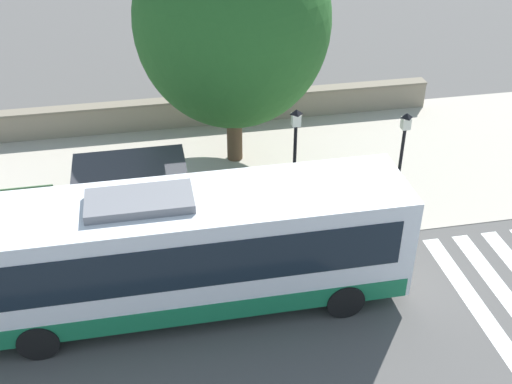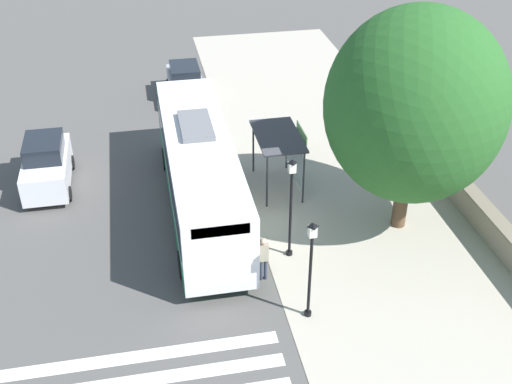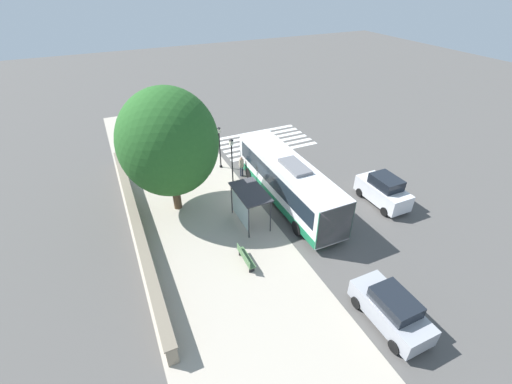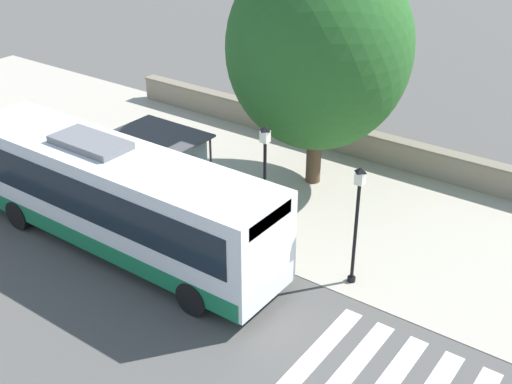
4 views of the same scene
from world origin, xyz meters
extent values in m
plane|color=#514F4C|center=(0.00, 0.00, 0.00)|extent=(120.00, 120.00, 0.00)
cube|color=#ADA393|center=(-4.50, 0.00, 0.01)|extent=(9.00, 44.00, 0.02)
cube|color=gray|center=(-8.55, 0.00, 0.53)|extent=(0.50, 20.00, 1.06)
cube|color=#776C5B|center=(-8.55, 0.00, 1.10)|extent=(0.60, 20.00, 0.08)
cube|color=white|center=(1.93, -1.13, 1.86)|extent=(2.48, 11.48, 2.83)
cube|color=black|center=(1.93, -1.13, 2.23)|extent=(2.52, 10.56, 1.24)
cube|color=#197247|center=(1.93, -1.13, 0.73)|extent=(2.52, 11.25, 0.57)
cube|color=#197247|center=(1.93, -6.84, 1.86)|extent=(2.52, 0.06, 2.72)
cube|color=black|center=(1.93, 4.57, 3.00)|extent=(1.86, 0.08, 0.40)
cube|color=slate|center=(1.93, -1.99, 3.39)|extent=(1.24, 2.53, 0.22)
cylinder|color=black|center=(0.77, 2.89, 0.50)|extent=(0.30, 1.00, 1.00)
cylinder|color=black|center=(3.09, 2.89, 0.50)|extent=(0.30, 1.00, 1.00)
cylinder|color=black|center=(0.77, -4.68, 0.50)|extent=(0.30, 1.00, 1.00)
cylinder|color=black|center=(3.09, -4.68, 0.50)|extent=(0.30, 1.00, 1.00)
cylinder|color=#2D2D33|center=(-0.69, -3.69, 1.20)|extent=(0.08, 0.08, 2.41)
cylinder|color=#2D2D33|center=(-0.69, -0.79, 1.20)|extent=(0.08, 0.08, 2.41)
cylinder|color=#2D2D33|center=(-2.21, -3.69, 1.20)|extent=(0.08, 0.08, 2.41)
cylinder|color=#2D2D33|center=(-2.21, -0.79, 1.20)|extent=(0.08, 0.08, 2.41)
cube|color=#2D2D33|center=(-1.45, -2.24, 2.45)|extent=(1.81, 3.20, 0.08)
cube|color=silver|center=(-2.19, -2.24, 1.32)|extent=(0.03, 2.61, 1.93)
cylinder|color=#2D3347|center=(0.29, 3.63, 0.42)|extent=(0.12, 0.12, 0.85)
cylinder|color=#2D3347|center=(0.45, 3.63, 0.42)|extent=(0.12, 0.12, 0.85)
cube|color=gray|center=(0.37, 3.63, 1.19)|extent=(0.34, 0.22, 0.68)
sphere|color=tan|center=(0.37, 3.63, 1.65)|extent=(0.23, 0.23, 0.23)
cube|color=#4C7247|center=(-3.26, -5.69, 0.45)|extent=(0.40, 1.87, 0.06)
cube|color=#4C7247|center=(-3.43, -5.69, 0.68)|extent=(0.04, 1.87, 0.40)
cube|color=black|center=(-3.26, -6.44, 0.23)|extent=(0.32, 0.06, 0.45)
cube|color=black|center=(-3.26, -4.94, 0.23)|extent=(0.32, 0.06, 0.45)
cylinder|color=black|center=(-0.70, 5.69, 0.08)|extent=(0.24, 0.24, 0.16)
cylinder|color=black|center=(-0.70, 5.69, 1.61)|extent=(0.10, 0.10, 3.23)
cube|color=silver|center=(-0.70, 5.69, 3.40)|extent=(0.24, 0.24, 0.35)
pyramid|color=black|center=(-0.70, 5.69, 3.65)|extent=(0.28, 0.28, 0.14)
cylinder|color=black|center=(-0.85, 2.47, 0.08)|extent=(0.24, 0.24, 0.16)
cylinder|color=black|center=(-0.85, 2.47, 1.78)|extent=(0.10, 0.10, 3.56)
cube|color=silver|center=(-0.85, 2.47, 3.74)|extent=(0.24, 0.24, 0.35)
pyramid|color=black|center=(-0.85, 2.47, 3.98)|extent=(0.28, 0.28, 0.14)
cylinder|color=brown|center=(-5.50, 1.44, 1.68)|extent=(0.56, 0.56, 3.36)
ellipsoid|color=#265B23|center=(-5.50, 1.44, 5.13)|extent=(6.44, 6.44, 7.09)
camera|label=1|loc=(14.73, -1.66, 11.71)|focal=45.00mm
camera|label=2|loc=(3.94, 20.56, 14.72)|focal=45.00mm
camera|label=3|loc=(-8.78, -18.96, 14.54)|focal=24.00mm
camera|label=4|loc=(13.29, 12.37, 11.22)|focal=45.00mm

